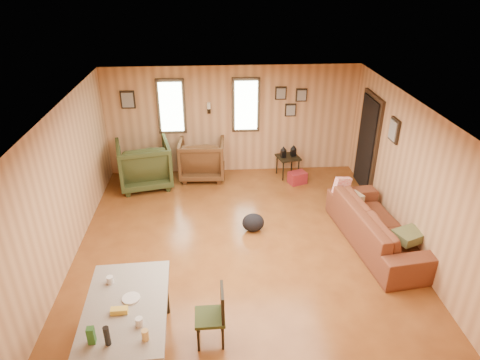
# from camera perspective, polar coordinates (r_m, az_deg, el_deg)

# --- Properties ---
(room) EXTENTS (5.54, 6.04, 2.44)m
(room) POSITION_cam_1_polar(r_m,az_deg,el_deg) (6.98, 1.46, 0.71)
(room) COLOR brown
(room) RESTS_ON ground
(sofa) EXTENTS (0.99, 2.45, 0.93)m
(sofa) POSITION_cam_1_polar(r_m,az_deg,el_deg) (7.52, 18.17, -5.12)
(sofa) COLOR brown
(sofa) RESTS_ON ground
(recliner_brown) EXTENTS (1.01, 0.95, 0.99)m
(recliner_brown) POSITION_cam_1_polar(r_m,az_deg,el_deg) (9.46, -5.07, 3.20)
(recliner_brown) COLOR #4D2F17
(recliner_brown) RESTS_ON ground
(recliner_green) EXTENTS (1.25, 1.20, 1.09)m
(recliner_green) POSITION_cam_1_polar(r_m,az_deg,el_deg) (9.25, -12.68, 2.40)
(recliner_green) COLOR #2F3719
(recliner_green) RESTS_ON ground
(end_table) EXTENTS (0.63, 0.60, 0.67)m
(end_table) POSITION_cam_1_polar(r_m,az_deg,el_deg) (9.44, -10.80, 1.95)
(end_table) COLOR black
(end_table) RESTS_ON ground
(side_table) EXTENTS (0.55, 0.55, 0.73)m
(side_table) POSITION_cam_1_polar(r_m,az_deg,el_deg) (9.50, 6.44, 3.27)
(side_table) COLOR black
(side_table) RESTS_ON ground
(cooler) EXTENTS (0.43, 0.37, 0.26)m
(cooler) POSITION_cam_1_polar(r_m,az_deg,el_deg) (9.36, 7.65, 0.30)
(cooler) COLOR maroon
(cooler) RESTS_ON ground
(backpack) EXTENTS (0.47, 0.41, 0.34)m
(backpack) POSITION_cam_1_polar(r_m,az_deg,el_deg) (7.64, 1.77, -5.69)
(backpack) COLOR black
(backpack) RESTS_ON ground
(sofa_pillows) EXTENTS (1.12, 1.90, 0.39)m
(sofa_pillows) POSITION_cam_1_polar(r_m,az_deg,el_deg) (7.65, 17.57, -4.06)
(sofa_pillows) COLOR brown
(sofa_pillows) RESTS_ON sofa
(dining_table) EXTENTS (1.01, 1.61, 1.03)m
(dining_table) POSITION_cam_1_polar(r_m,az_deg,el_deg) (5.29, -14.97, -16.54)
(dining_table) COLOR gray
(dining_table) RESTS_ON ground
(dining_chair) EXTENTS (0.38, 0.38, 0.82)m
(dining_chair) POSITION_cam_1_polar(r_m,az_deg,el_deg) (5.50, -3.37, -17.27)
(dining_chair) COLOR #2F3719
(dining_chair) RESTS_ON ground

